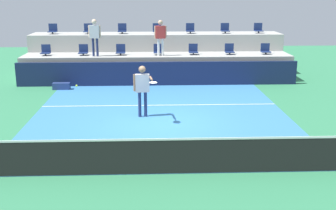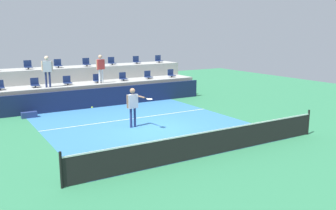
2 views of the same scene
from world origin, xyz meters
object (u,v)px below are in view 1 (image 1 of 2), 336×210
stadium_chair_lower_mid_left (121,50)px  stadium_chair_upper_right (225,29)px  stadium_chair_lower_right (229,50)px  stadium_chair_upper_far_left (53,30)px  stadium_chair_lower_left (83,51)px  tennis_ball (77,86)px  spectator_in_grey (95,34)px  stadium_chair_upper_far_right (258,29)px  spectator_leaning_on_rail (160,34)px  stadium_chair_upper_center (157,29)px  tennis_player (143,86)px  stadium_chair_upper_mid_left (122,29)px  stadium_chair_lower_far_left (46,51)px  stadium_chair_lower_center (158,50)px  stadium_chair_lower_far_right (265,50)px  stadium_chair_lower_mid_right (193,50)px  stadium_chair_upper_mid_right (190,29)px  equipment_bag (61,86)px  stadium_chair_upper_left (88,30)px

stadium_chair_lower_mid_left → stadium_chair_upper_right: 5.73m
stadium_chair_lower_right → stadium_chair_upper_far_left: stadium_chair_upper_far_left is taller
stadium_chair_lower_left → tennis_ball: bearing=-83.4°
stadium_chair_upper_far_left → spectator_in_grey: bearing=-42.0°
stadium_chair_upper_far_right → spectator_leaning_on_rail: spectator_leaning_on_rail is taller
stadium_chair_lower_mid_left → spectator_in_grey: spectator_in_grey is taller
spectator_leaning_on_rail → stadium_chair_lower_left: bearing=174.1°
stadium_chair_lower_mid_left → spectator_leaning_on_rail: (1.92, -0.38, 0.80)m
stadium_chair_lower_left → spectator_in_grey: size_ratio=0.30×
stadium_chair_upper_center → tennis_player: size_ratio=0.29×
stadium_chair_lower_mid_left → stadium_chair_upper_mid_left: size_ratio=1.00×
stadium_chair_lower_far_left → spectator_leaning_on_rail: (5.52, -0.38, 0.80)m
stadium_chair_upper_center → tennis_ball: 9.28m
tennis_ball → stadium_chair_upper_mid_left: bearing=83.6°
stadium_chair_upper_right → spectator_in_grey: bearing=-161.5°
stadium_chair_lower_center → spectator_leaning_on_rail: size_ratio=0.31×
stadium_chair_lower_far_right → stadium_chair_upper_far_right: 1.99m
spectator_in_grey → spectator_leaning_on_rail: size_ratio=1.03×
stadium_chair_lower_mid_left → stadium_chair_lower_far_right: 7.09m
stadium_chair_lower_mid_right → spectator_in_grey: (-4.70, -0.38, 0.84)m
stadium_chair_lower_far_right → stadium_chair_upper_mid_right: stadium_chair_upper_mid_right is taller
stadium_chair_lower_far_left → stadium_chair_upper_center: size_ratio=1.00×
stadium_chair_upper_mid_left → stadium_chair_upper_mid_right: size_ratio=1.00×
stadium_chair_upper_far_right → equipment_bag: size_ratio=0.68×
tennis_player → tennis_ball: size_ratio=26.61×
tennis_player → spectator_in_grey: bearing=111.3°
tennis_player → spectator_leaning_on_rail: spectator_leaning_on_rail is taller
stadium_chair_upper_mid_right → tennis_player: size_ratio=0.29×
stadium_chair_lower_far_left → stadium_chair_lower_mid_left: bearing=0.0°
stadium_chair_lower_mid_right → tennis_ball: (-4.53, -6.99, -0.18)m
stadium_chair_lower_far_left → stadium_chair_upper_mid_left: 4.10m
stadium_chair_upper_mid_right → stadium_chair_upper_left: bearing=180.0°
stadium_chair_upper_left → tennis_player: stadium_chair_upper_left is taller
stadium_chair_lower_mid_right → stadium_chair_upper_far_right: bearing=26.6°
stadium_chair_upper_center → stadium_chair_upper_left: bearing=180.0°
stadium_chair_lower_mid_right → stadium_chair_upper_mid_left: stadium_chair_upper_mid_left is taller
stadium_chair_lower_mid_left → stadium_chair_lower_mid_right: same height
stadium_chair_lower_far_left → stadium_chair_upper_mid_right: size_ratio=1.00×
stadium_chair_upper_mid_left → stadium_chair_upper_mid_right: 3.55m
stadium_chair_upper_left → spectator_in_grey: (0.60, -2.18, -0.01)m
stadium_chair_lower_left → equipment_bag: stadium_chair_lower_left is taller
stadium_chair_lower_right → equipment_bag: bearing=-166.3°
stadium_chair_lower_center → stadium_chair_upper_center: bearing=90.6°
stadium_chair_lower_mid_right → stadium_chair_upper_far_left: (-7.12, 1.80, 0.85)m
stadium_chair_lower_far_left → stadium_chair_lower_left: 1.80m
stadium_chair_lower_center → stadium_chair_upper_far_right: bearing=18.7°
stadium_chair_lower_center → stadium_chair_upper_left: 4.10m
stadium_chair_lower_right → stadium_chair_upper_far_right: 2.70m
stadium_chair_lower_far_right → stadium_chair_upper_left: 9.09m
stadium_chair_lower_far_right → stadium_chair_upper_mid_right: 4.08m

